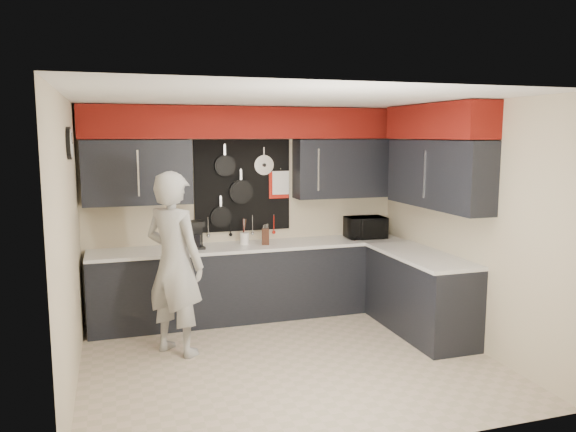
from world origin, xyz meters
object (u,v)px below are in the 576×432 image
object	(u,v)px
utensil_crock	(244,238)
coffee_maker	(195,234)
microwave	(365,227)
person	(174,264)
knife_block	(265,237)

from	to	relation	value
utensil_crock	coffee_maker	world-z (taller)	coffee_maker
microwave	person	size ratio (longest dim) A/B	0.26
utensil_crock	coffee_maker	distance (m)	0.62
person	microwave	bearing A→B (deg)	-113.91
knife_block	coffee_maker	xyz separation A→B (m)	(-0.85, 0.04, 0.07)
microwave	person	xyz separation A→B (m)	(-2.56, -0.89, -0.11)
knife_block	person	bearing A→B (deg)	-130.48
person	coffee_maker	bearing A→B (deg)	-64.29
coffee_maker	person	size ratio (longest dim) A/B	0.17
utensil_crock	person	distance (m)	1.34
knife_block	coffee_maker	distance (m)	0.86
microwave	utensil_crock	xyz separation A→B (m)	(-1.61, 0.06, -0.07)
microwave	utensil_crock	size ratio (longest dim) A/B	3.48
microwave	person	world-z (taller)	person
knife_block	coffee_maker	bearing A→B (deg)	-168.37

